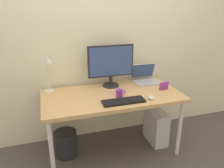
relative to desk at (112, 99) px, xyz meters
The scene contains 12 objects.
ground_plane 0.67m from the desk, ahead, with size 6.00×6.00×0.00m, color #4C4742.
back_wall 0.77m from the desk, 90.00° to the left, with size 4.40×0.04×2.60m, color beige.
desk is the anchor object (origin of this frame).
monitor 0.42m from the desk, 76.20° to the left, with size 0.55×0.20×0.50m.
laptop 0.60m from the desk, 27.15° to the left, with size 0.32×0.29×0.22m.
desk_lamp 0.80m from the desk, 159.52° to the left, with size 0.11×0.16×0.45m.
keyboard 0.25m from the desk, 77.93° to the right, with size 0.44×0.14×0.02m, color black.
mouse 0.43m from the desk, 34.74° to the right, with size 0.06×0.09×0.03m, color silver.
coffee_mug 0.15m from the desk, 58.41° to the right, with size 0.11×0.07×0.08m.
photo_frame 0.63m from the desk, ahead, with size 0.11×0.02×0.09m, color purple.
computer_tower 0.74m from the desk, ahead, with size 0.18×0.36×0.42m, color silver.
wastebasket 0.75m from the desk, behind, with size 0.26×0.26×0.30m, color #232328.
Camera 1 is at (-0.67, -2.20, 1.70)m, focal length 36.07 mm.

